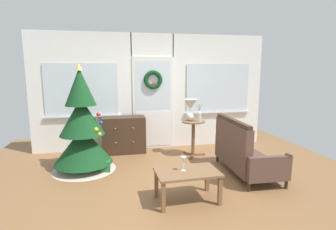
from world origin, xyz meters
The scene contains 11 objects.
ground_plane centered at (0.00, 0.00, 0.00)m, with size 6.76×6.76×0.00m, color brown.
back_wall_with_door centered at (0.00, 2.08, 1.28)m, with size 5.20×0.19×2.55m.
christmas_tree centered at (-1.41, 0.90, 0.70)m, with size 1.10×1.10×1.87m.
dresser_cabinet centered at (-0.67, 1.79, 0.39)m, with size 0.91×0.45×0.78m.
settee_sofa centered at (1.26, 0.18, 0.38)m, with size 0.75×1.46×0.96m.
side_table centered at (0.72, 1.28, 0.52)m, with size 0.50×0.48×0.74m.
table_lamp centered at (0.66, 1.32, 1.02)m, with size 0.28×0.28×0.44m.
flower_vase centered at (0.82, 1.22, 0.85)m, with size 0.11×0.10×0.35m.
coffee_table centered at (0.09, -0.56, 0.36)m, with size 0.86×0.56×0.42m.
wine_glass centered at (0.05, -0.54, 0.56)m, with size 0.08×0.08×0.20m.
gift_box centered at (-1.05, 0.73, 0.10)m, with size 0.19×0.18×0.19m, color #266633.
Camera 1 is at (-0.81, -3.84, 1.75)m, focal length 28.43 mm.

